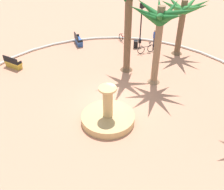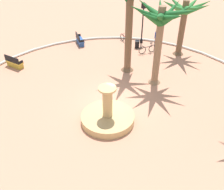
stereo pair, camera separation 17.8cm
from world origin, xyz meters
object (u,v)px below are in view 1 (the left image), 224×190
at_px(fountain, 108,117).
at_px(lamppost, 141,19).
at_px(bench_west, 78,41).
at_px(bicycle_red_frame, 146,49).
at_px(palm_tree_by_curb, 183,13).
at_px(bench_north, 13,64).
at_px(person_cyclist_helmet, 154,37).
at_px(trash_bin, 136,44).
at_px(bicycle_by_lamppost, 123,39).
at_px(palm_tree_near_fountain, 129,10).
at_px(palm_tree_far_side, 161,23).

height_order(fountain, lamppost, lamppost).
bearing_deg(bench_west, fountain, 151.63).
bearing_deg(bench_west, lamppost, -129.23).
bearing_deg(bicycle_red_frame, lamppost, -34.69).
bearing_deg(palm_tree_by_curb, bench_north, 57.40).
height_order(palm_tree_by_curb, lamppost, palm_tree_by_curb).
bearing_deg(person_cyclist_helmet, trash_bin, 55.02).
xyz_separation_m(trash_bin, bicycle_by_lamppost, (1.65, -0.04, -0.00)).
height_order(palm_tree_by_curb, bicycle_by_lamppost, palm_tree_by_curb).
height_order(bench_west, bicycle_by_lamppost, bench_west).
height_order(lamppost, bicycle_red_frame, lamppost).
height_order(bench_north, bicycle_red_frame, bench_north).
bearing_deg(palm_tree_near_fountain, trash_bin, -57.01).
distance_m(lamppost, bicycle_by_lamppost, 2.50).
height_order(palm_tree_far_side, person_cyclist_helmet, palm_tree_far_side).
bearing_deg(palm_tree_near_fountain, bicycle_red_frame, -74.15).
relative_size(bench_west, trash_bin, 2.28).
bearing_deg(bench_west, palm_tree_far_side, 179.57).
distance_m(fountain, palm_tree_by_curb, 11.62).
bearing_deg(palm_tree_by_curb, palm_tree_near_fountain, 79.58).
distance_m(bicycle_by_lamppost, person_cyclist_helmet, 3.05).
xyz_separation_m(fountain, palm_tree_far_side, (0.90, -5.49, 4.19)).
bearing_deg(bicycle_red_frame, bench_west, 30.13).
bearing_deg(palm_tree_near_fountain, lamppost, -59.05).
relative_size(trash_bin, bicycle_by_lamppost, 0.43).
relative_size(palm_tree_near_fountain, bench_north, 3.97).
distance_m(fountain, person_cyclist_helmet, 11.58).
relative_size(fountain, bench_north, 1.92).
height_order(bench_west, bench_north, same).
xyz_separation_m(palm_tree_by_curb, bench_north, (7.63, 11.94, -3.33)).
height_order(fountain, bench_west, fountain).
height_order(lamppost, person_cyclist_helmet, lamppost).
bearing_deg(trash_bin, palm_tree_by_curb, -151.76).
distance_m(bench_west, person_cyclist_helmet, 7.24).
xyz_separation_m(palm_tree_near_fountain, bench_north, (6.62, 6.44, -4.47)).
height_order(palm_tree_far_side, bench_north, palm_tree_far_side).
xyz_separation_m(fountain, person_cyclist_helmet, (4.98, -10.43, 0.61)).
bearing_deg(palm_tree_by_curb, bicycle_red_frame, 44.08).
bearing_deg(person_cyclist_helmet, palm_tree_far_side, 129.53).
relative_size(palm_tree_near_fountain, bicycle_red_frame, 4.08).
height_order(palm_tree_far_side, trash_bin, palm_tree_far_side).
bearing_deg(bicycle_by_lamppost, palm_tree_far_side, 152.25).
distance_m(palm_tree_by_curb, bench_west, 9.91).
bearing_deg(trash_bin, fountain, 123.64).
xyz_separation_m(bench_north, trash_bin, (-4.24, -10.11, 0.04)).
bearing_deg(trash_bin, person_cyclist_helmet, -124.98).
distance_m(bicycle_red_frame, person_cyclist_helmet, 1.71).
bearing_deg(bicycle_by_lamppost, palm_tree_by_curb, -160.50).
distance_m(palm_tree_by_curb, person_cyclist_helmet, 3.65).
bearing_deg(person_cyclist_helmet, bench_west, 42.49).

